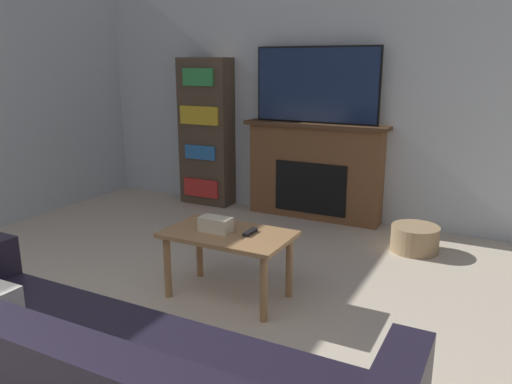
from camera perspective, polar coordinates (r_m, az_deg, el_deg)
wall_back at (r=5.22m, az=8.73°, el=11.66°), size 6.59×0.06×2.70m
fireplace at (r=5.23m, az=6.69°, el=2.42°), size 1.51×0.28×1.01m
tv at (r=5.10m, az=6.90°, el=12.04°), size 1.29×0.03×0.75m
coffee_table at (r=3.44m, az=-3.21°, el=-5.78°), size 0.87×0.52×0.48m
tissue_box at (r=3.42m, az=-4.64°, el=-3.71°), size 0.22×0.12×0.10m
remote_control at (r=3.38m, az=-0.68°, el=-4.61°), size 0.04×0.15×0.02m
bookshelf at (r=5.75m, az=-5.71°, el=6.77°), size 0.61×0.29×1.66m
storage_basket at (r=4.58m, az=17.70°, el=-5.08°), size 0.41×0.41×0.23m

